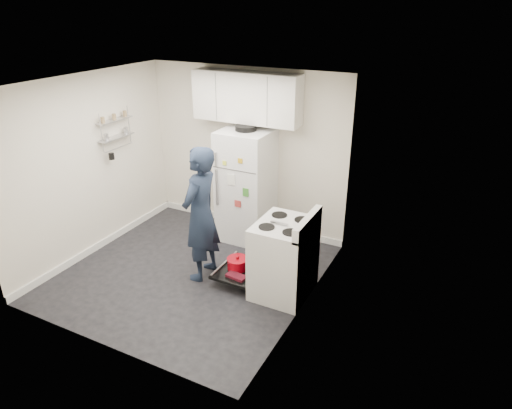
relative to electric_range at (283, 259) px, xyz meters
The scene contains 7 objects.
room 1.49m from the electric_range, behind, with size 3.21×3.21×2.51m.
electric_range is the anchor object (origin of this frame).
open_oven_door 0.67m from the electric_range, behind, with size 0.55×0.70×0.22m.
refrigerator 1.59m from the electric_range, 134.61° to the left, with size 0.72×0.74×1.75m.
upper_cabinets 2.38m from the electric_range, 132.27° to the left, with size 1.60×0.33×0.70m, color silver.
wall_shelf_rack 3.05m from the electric_range, behind, with size 0.14×0.60×0.61m.
person 1.17m from the electric_range, behind, with size 0.65×0.42×1.77m, color #182236.
Camera 1 is at (3.13, -4.27, 3.34)m, focal length 32.00 mm.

